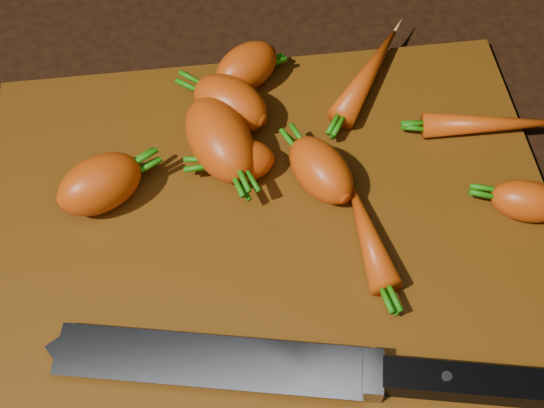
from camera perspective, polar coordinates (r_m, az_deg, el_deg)
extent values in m
cube|color=black|center=(0.68, 0.10, -2.34)|extent=(2.00, 2.00, 0.01)
cube|color=#6E3B0B|center=(0.67, 0.11, -1.85)|extent=(0.50, 0.40, 0.01)
ellipsoid|color=#C44109|center=(0.67, -12.84, 1.47)|extent=(0.09, 0.08, 0.05)
ellipsoid|color=#C44109|center=(0.68, -2.31, 3.28)|extent=(0.06, 0.04, 0.04)
ellipsoid|color=#C44109|center=(0.69, -3.95, 4.86)|extent=(0.08, 0.11, 0.06)
ellipsoid|color=#C44109|center=(0.67, 3.70, 2.58)|extent=(0.07, 0.09, 0.04)
ellipsoid|color=#C44109|center=(0.75, -1.94, 10.25)|extent=(0.08, 0.08, 0.04)
ellipsoid|color=#C44109|center=(0.76, -2.39, 9.90)|extent=(0.06, 0.04, 0.03)
ellipsoid|color=#C44109|center=(0.69, 18.66, 0.21)|extent=(0.07, 0.06, 0.04)
ellipsoid|color=#C44109|center=(0.76, 7.27, 9.72)|extent=(0.10, 0.12, 0.03)
ellipsoid|color=#C44109|center=(0.75, 16.44, 5.80)|extent=(0.14, 0.04, 0.02)
ellipsoid|color=#C44109|center=(0.65, 7.22, -2.24)|extent=(0.04, 0.11, 0.03)
ellipsoid|color=#C44109|center=(0.72, -3.17, 7.59)|extent=(0.09, 0.09, 0.05)
cube|color=gray|center=(0.62, -15.88, -10.41)|extent=(0.24, 0.09, 0.00)
cube|color=gray|center=(0.60, -4.12, -11.77)|extent=(0.02, 0.04, 0.02)
cube|color=black|center=(0.59, 3.22, -12.37)|extent=(0.14, 0.05, 0.02)
cylinder|color=#B2B2B7|center=(0.58, 1.23, -11.88)|extent=(0.01, 0.01, 0.00)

